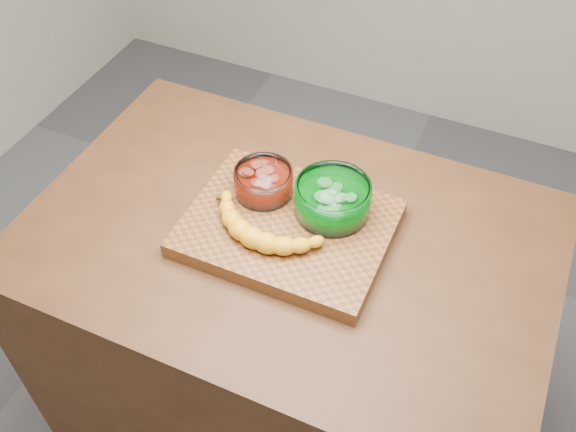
% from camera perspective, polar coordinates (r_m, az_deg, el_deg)
% --- Properties ---
extents(ground, '(3.50, 3.50, 0.00)m').
position_cam_1_polar(ground, '(2.21, 0.00, -17.28)').
color(ground, '#57575C').
rests_on(ground, ground).
extents(counter, '(1.20, 0.80, 0.90)m').
position_cam_1_polar(counter, '(1.82, 0.00, -11.07)').
color(counter, '#4C2C17').
rests_on(counter, ground).
extents(cutting_board, '(0.45, 0.35, 0.04)m').
position_cam_1_polar(cutting_board, '(1.44, 0.00, -1.09)').
color(cutting_board, brown).
rests_on(cutting_board, counter).
extents(bowl_red, '(0.14, 0.14, 0.06)m').
position_cam_1_polar(bowl_red, '(1.48, -2.18, 3.06)').
color(bowl_red, white).
rests_on(bowl_red, cutting_board).
extents(bowl_green, '(0.17, 0.17, 0.08)m').
position_cam_1_polar(bowl_green, '(1.43, 3.98, 1.50)').
color(bowl_green, white).
rests_on(bowl_green, cutting_board).
extents(banana, '(0.31, 0.16, 0.04)m').
position_cam_1_polar(banana, '(1.39, -2.03, -0.88)').
color(banana, gold).
rests_on(banana, cutting_board).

